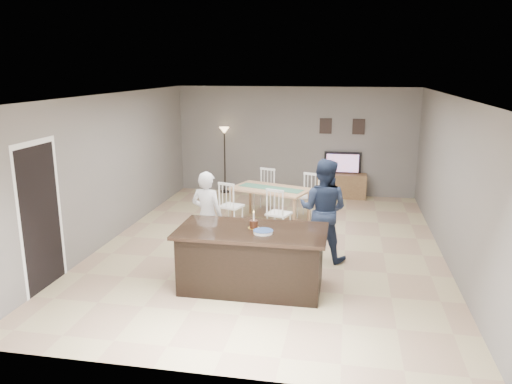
% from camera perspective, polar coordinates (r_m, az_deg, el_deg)
% --- Properties ---
extents(floor, '(8.00, 8.00, 0.00)m').
position_cam_1_polar(floor, '(9.14, 1.68, -6.16)').
color(floor, tan).
rests_on(floor, ground).
extents(room_shell, '(8.00, 8.00, 8.00)m').
position_cam_1_polar(room_shell, '(8.70, 1.76, 4.26)').
color(room_shell, slate).
rests_on(room_shell, floor).
extents(kitchen_island, '(2.15, 1.10, 0.90)m').
position_cam_1_polar(kitchen_island, '(7.32, -0.48, -7.61)').
color(kitchen_island, black).
rests_on(kitchen_island, floor).
extents(tv_console, '(1.20, 0.40, 0.60)m').
position_cam_1_polar(tv_console, '(12.57, 9.75, 0.72)').
color(tv_console, brown).
rests_on(tv_console, floor).
extents(television, '(0.91, 0.12, 0.53)m').
position_cam_1_polar(television, '(12.53, 9.86, 3.30)').
color(television, black).
rests_on(television, tv_console).
extents(tv_screen_glow, '(0.78, 0.00, 0.78)m').
position_cam_1_polar(tv_screen_glow, '(12.45, 9.86, 3.26)').
color(tv_screen_glow, '#D75117').
rests_on(tv_screen_glow, tv_console).
extents(picture_frames, '(1.10, 0.02, 0.38)m').
position_cam_1_polar(picture_frames, '(12.53, 9.81, 7.41)').
color(picture_frames, black).
rests_on(picture_frames, room_shell).
extents(doorway, '(0.00, 2.10, 2.65)m').
position_cam_1_polar(doorway, '(7.75, -23.51, -1.31)').
color(doorway, black).
rests_on(doorway, floor).
extents(woman, '(0.61, 0.47, 1.51)m').
position_cam_1_polar(woman, '(8.34, -5.61, -2.73)').
color(woman, silver).
rests_on(woman, floor).
extents(man, '(0.97, 0.83, 1.72)m').
position_cam_1_polar(man, '(8.35, 7.70, -2.03)').
color(man, '#1B253C').
rests_on(man, floor).
extents(birthday_cake, '(0.17, 0.17, 0.26)m').
position_cam_1_polar(birthday_cake, '(7.21, -0.26, -3.67)').
color(birthday_cake, gold).
rests_on(birthday_cake, kitchen_island).
extents(plate_stack, '(0.28, 0.28, 0.04)m').
position_cam_1_polar(plate_stack, '(7.00, 0.82, -4.57)').
color(plate_stack, white).
rests_on(plate_stack, kitchen_island).
extents(dining_table, '(1.98, 2.15, 0.95)m').
position_cam_1_polar(dining_table, '(10.32, 1.70, -0.24)').
color(dining_table, tan).
rests_on(dining_table, floor).
extents(floor_lamp, '(0.25, 0.25, 1.69)m').
position_cam_1_polar(floor_lamp, '(12.78, -3.63, 5.72)').
color(floor_lamp, black).
rests_on(floor_lamp, floor).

